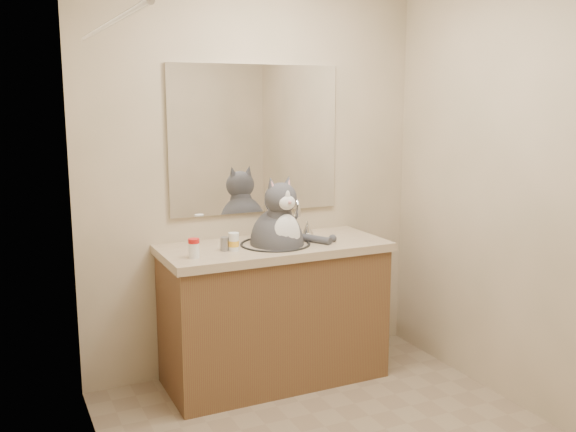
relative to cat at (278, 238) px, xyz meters
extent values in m
cube|color=#CBB395|center=(-0.02, 0.32, 0.31)|extent=(2.20, 0.01, 2.40)
cube|color=#CBB395|center=(-1.12, -0.93, 0.31)|extent=(0.01, 2.50, 2.40)
cube|color=#CBB395|center=(1.09, -0.93, 0.31)|extent=(0.01, 2.50, 2.40)
cube|color=brown|center=(-0.02, 0.03, -0.49)|extent=(1.30, 0.55, 0.80)
cube|color=tan|center=(-0.02, 0.03, -0.07)|extent=(1.34, 0.59, 0.05)
torus|color=black|center=(-0.02, 0.01, -0.04)|extent=(0.42, 0.42, 0.02)
ellipsoid|color=white|center=(-0.02, 0.01, -0.12)|extent=(0.40, 0.40, 0.15)
cylinder|color=silver|center=(0.15, 0.18, 0.06)|extent=(0.03, 0.03, 0.18)
torus|color=silver|center=(0.15, 0.12, 0.15)|extent=(0.03, 0.16, 0.16)
cone|color=silver|center=(0.28, 0.18, 0.01)|extent=(0.06, 0.06, 0.08)
cube|color=white|center=(-0.02, 0.30, 0.56)|extent=(1.10, 0.02, 0.90)
cube|color=beige|center=(-1.07, -0.83, 0.11)|extent=(0.01, 1.20, 1.90)
cylinder|color=silver|center=(-1.07, -0.83, 1.08)|extent=(0.02, 1.30, 0.02)
ellipsoid|color=#434348|center=(0.00, 0.01, -0.04)|extent=(0.34, 0.37, 0.42)
ellipsoid|color=white|center=(0.01, -0.10, 0.02)|extent=(0.18, 0.11, 0.27)
ellipsoid|color=#434348|center=(0.00, -0.03, 0.24)|extent=(0.20, 0.18, 0.18)
ellipsoid|color=white|center=(0.01, -0.11, 0.22)|extent=(0.10, 0.06, 0.08)
sphere|color=#D88C8C|center=(0.01, -0.14, 0.23)|extent=(0.02, 0.02, 0.02)
cone|color=#434348|center=(-0.05, -0.02, 0.33)|extent=(0.08, 0.07, 0.09)
cone|color=#434348|center=(0.05, -0.02, 0.33)|extent=(0.08, 0.07, 0.09)
cylinder|color=#434348|center=(0.20, -0.01, -0.02)|extent=(0.18, 0.27, 0.05)
cylinder|color=white|center=(-0.54, -0.09, 0.00)|extent=(0.07, 0.07, 0.08)
cylinder|color=red|center=(-0.54, -0.09, 0.05)|extent=(0.08, 0.08, 0.02)
cylinder|color=white|center=(-0.29, -0.03, 0.00)|extent=(0.08, 0.08, 0.08)
cylinder|color=yellow|center=(-0.29, -0.03, 0.00)|extent=(0.08, 0.08, 0.03)
cylinder|color=white|center=(-0.29, -0.03, 0.05)|extent=(0.08, 0.08, 0.02)
cylinder|color=gray|center=(-0.34, -0.01, 0.00)|extent=(0.06, 0.06, 0.08)
camera|label=1|loc=(-1.52, -3.35, 0.81)|focal=40.00mm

